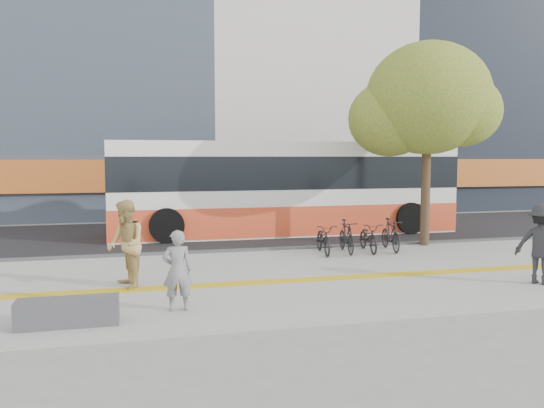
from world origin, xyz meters
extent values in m
plane|color=slate|center=(0.00, 0.00, 0.00)|extent=(120.00, 120.00, 0.00)
cube|color=slate|center=(0.00, 1.50, 0.04)|extent=(40.00, 7.00, 0.08)
cube|color=gold|center=(0.00, 1.00, 0.09)|extent=(40.00, 0.45, 0.01)
cube|color=black|center=(0.00, 9.00, 0.03)|extent=(40.00, 8.00, 0.06)
cube|color=#363638|center=(0.00, 5.00, 0.07)|extent=(40.00, 0.25, 0.14)
cube|color=#BF5E22|center=(2.00, 14.05, 2.00)|extent=(19.00, 0.50, 1.40)
cube|color=#363638|center=(-2.60, -1.20, 0.30)|extent=(1.60, 0.45, 0.45)
cylinder|color=#3B2B1A|center=(7.20, 4.70, 1.68)|extent=(0.28, 0.28, 3.20)
ellipsoid|color=#406120|center=(7.20, 4.70, 4.60)|extent=(3.80, 3.80, 3.42)
ellipsoid|color=#406120|center=(6.20, 5.20, 4.00)|extent=(2.60, 2.60, 2.34)
ellipsoid|color=#406120|center=(8.10, 4.30, 4.20)|extent=(2.40, 2.40, 2.16)
ellipsoid|color=#406120|center=(7.50, 5.50, 5.40)|extent=(2.20, 2.20, 1.98)
cube|color=white|center=(3.74, 8.50, 1.70)|extent=(12.32, 2.57, 3.29)
cube|color=#DB4826|center=(3.74, 8.50, 0.62)|extent=(12.34, 2.59, 1.03)
cube|color=black|center=(3.74, 8.50, 2.27)|extent=(12.34, 2.59, 1.13)
cylinder|color=black|center=(-0.57, 7.22, 0.62)|extent=(1.13, 0.36, 1.13)
cylinder|color=black|center=(-0.57, 9.78, 0.62)|extent=(1.13, 0.36, 1.13)
cylinder|color=black|center=(8.06, 7.22, 0.62)|extent=(1.13, 0.36, 1.13)
cylinder|color=black|center=(8.06, 9.78, 0.62)|extent=(1.13, 0.36, 1.13)
imported|color=black|center=(3.63, 4.00, 0.50)|extent=(0.77, 1.68, 0.85)
imported|color=black|center=(4.32, 4.00, 0.55)|extent=(0.64, 1.61, 0.94)
imported|color=black|center=(5.01, 4.00, 0.50)|extent=(0.77, 1.68, 0.85)
imported|color=black|center=(5.70, 4.00, 0.55)|extent=(0.64, 1.61, 0.94)
imported|color=black|center=(-0.80, -0.74, 0.81)|extent=(0.54, 0.36, 1.45)
imported|color=tan|center=(-1.72, 1.23, 1.01)|extent=(0.92, 1.05, 1.85)
imported|color=black|center=(6.99, -0.56, 0.95)|extent=(1.16, 1.29, 1.74)
camera|label=1|loc=(-1.47, -10.37, 2.83)|focal=35.81mm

